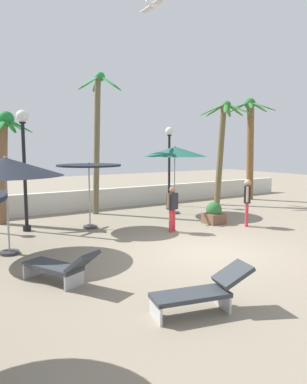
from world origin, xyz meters
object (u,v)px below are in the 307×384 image
lounge_chair_0 (60,266)px  guest_0 (247,198)px  palm_tree_1 (97,129)px  palm_tree_3 (250,137)px  patio_umbrella_0 (175,152)px  lamp_post_1 (169,155)px  palm_tree_0 (222,139)px  palm_tree_2 (3,155)px  guest_1 (172,205)px  patio_umbrella_4 (89,170)px  lamp_post_0 (24,151)px  planter (214,214)px  seagull_0 (154,4)px  patio_umbrella_1 (5,167)px  lounge_chair_1 (202,291)px

lounge_chair_0 → guest_0: (7.75, 1.92, 0.68)m
palm_tree_1 → palm_tree_3: bearing=-3.5°
patio_umbrella_0 → lamp_post_1: bearing=60.8°
palm_tree_0 → lounge_chair_0: size_ratio=2.71×
palm_tree_2 → lamp_post_1: palm_tree_2 is taller
guest_0 → guest_1: 2.96m
patio_umbrella_4 → lamp_post_0: 2.31m
lamp_post_0 → planter: 7.33m
guest_1 → palm_tree_1: bearing=97.7°
guest_1 → lamp_post_1: bearing=55.9°
patio_umbrella_0 → guest_1: bearing=-127.2°
palm_tree_3 → lamp_post_1: bearing=171.9°
guest_0 → planter: (-0.68, 1.05, -0.69)m
palm_tree_1 → guest_1: (0.64, -4.71, -2.75)m
palm_tree_3 → patio_umbrella_0: bearing=-167.9°
seagull_0 → guest_0: bearing=24.4°
palm_tree_1 → guest_1: size_ratio=3.89×
patio_umbrella_1 → guest_0: size_ratio=1.76×
patio_umbrella_4 → palm_tree_3: 10.69m
planter → lamp_post_0: bearing=157.9°
lamp_post_1 → lounge_chair_1: lamp_post_1 is taller
palm_tree_3 → guest_1: palm_tree_3 is taller
palm_tree_1 → lounge_chair_1: bearing=-104.3°
palm_tree_3 → palm_tree_1: bearing=176.5°
patio_umbrella_1 → planter: 7.79m
lamp_post_0 → palm_tree_1: bearing=26.9°
patio_umbrella_4 → lounge_chair_1: (-1.06, -7.54, -1.73)m
palm_tree_0 → planter: bearing=-136.3°
patio_umbrella_1 → lamp_post_1: 9.80m
planter → lounge_chair_1: bearing=-133.5°
palm_tree_1 → planter: (2.82, -4.42, -3.32)m
lamp_post_1 → guest_0: (-0.44, -5.63, -1.48)m
palm_tree_3 → lounge_chair_0: palm_tree_3 is taller
patio_umbrella_4 → palm_tree_0: 8.18m
palm_tree_3 → lamp_post_1: size_ratio=1.43×
patio_umbrella_4 → palm_tree_1: bearing=59.5°
patio_umbrella_4 → planter: 5.03m
lamp_post_1 → guest_0: size_ratio=2.23×
patio_umbrella_4 → palm_tree_2: bearing=133.6°
lounge_chair_0 → guest_1: 5.60m
patio_umbrella_4 → lamp_post_0: lamp_post_0 is taller
palm_tree_2 → palm_tree_3: (12.80, -0.49, 0.83)m
palm_tree_2 → lamp_post_0: palm_tree_2 is taller
palm_tree_1 → planter: bearing=-57.5°
patio_umbrella_0 → lamp_post_1: size_ratio=0.77×
patio_umbrella_0 → planter: 3.48m
patio_umbrella_1 → lounge_chair_1: patio_umbrella_1 is taller
lounge_chair_1 → palm_tree_2: bearing=97.6°
patio_umbrella_1 → palm_tree_3: 14.18m
palm_tree_1 → guest_0: 7.01m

